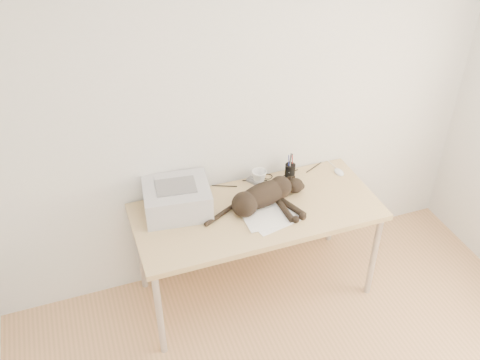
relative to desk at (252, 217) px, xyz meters
name	(u,v)px	position (x,y,z in m)	size (l,w,h in m)	color
wall_back	(238,108)	(0.00, 0.27, 0.69)	(3.50, 3.50, 0.00)	white
desk	(252,217)	(0.00, 0.00, 0.00)	(1.60, 0.70, 0.74)	tan
printer	(177,198)	(-0.49, 0.08, 0.23)	(0.45, 0.40, 0.20)	silver
papers	(272,216)	(0.06, -0.19, 0.14)	(0.38, 0.30, 0.01)	white
cat	(262,197)	(0.04, -0.06, 0.21)	(0.75, 0.37, 0.17)	black
mug	(259,177)	(0.12, 0.19, 0.18)	(0.10, 0.10, 0.10)	white
pen_cup	(290,170)	(0.35, 0.18, 0.18)	(0.07, 0.07, 0.18)	black
remote_grey	(259,183)	(0.11, 0.16, 0.14)	(0.05, 0.19, 0.02)	slate
remote_black	(280,189)	(0.22, 0.06, 0.14)	(0.05, 0.17, 0.02)	black
mouse	(339,171)	(0.70, 0.10, 0.15)	(0.06, 0.10, 0.03)	white
cable_tangle	(241,182)	(0.00, 0.22, 0.14)	(1.36, 0.07, 0.01)	black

